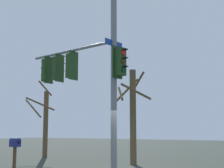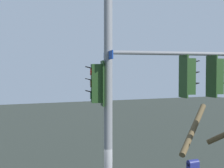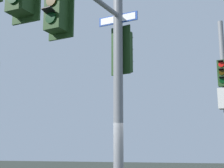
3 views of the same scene
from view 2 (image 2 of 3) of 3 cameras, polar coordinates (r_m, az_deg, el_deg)
name	(u,v)px [view 2 (image 2 of 3)]	position (r m, az deg, el deg)	size (l,w,h in m)	color
main_signal_pole_assembly	(148,63)	(9.24, 6.78, 3.88)	(5.64, 4.19, 9.79)	slate
mailbox	(193,167)	(12.41, 14.88, -14.83)	(0.44, 0.25, 1.41)	#4C3823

